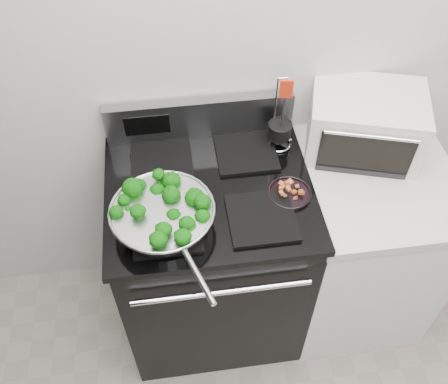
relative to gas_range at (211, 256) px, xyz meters
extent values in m
cube|color=silver|center=(0.30, 0.34, 0.86)|extent=(4.00, 0.02, 2.70)
cube|color=black|center=(0.00, 0.00, -0.03)|extent=(0.76, 0.66, 0.92)
cube|color=black|center=(0.00, 0.00, 0.45)|extent=(0.79, 0.69, 0.03)
cube|color=#99999E|center=(0.00, 0.30, 0.55)|extent=(0.76, 0.05, 0.18)
cube|color=black|center=(-0.17, -0.17, 0.47)|extent=(0.24, 0.24, 0.01)
cube|color=black|center=(0.17, -0.17, 0.47)|extent=(0.24, 0.24, 0.01)
cube|color=black|center=(-0.17, 0.17, 0.47)|extent=(0.24, 0.24, 0.01)
cube|color=black|center=(0.17, 0.17, 0.47)|extent=(0.24, 0.24, 0.01)
cube|color=white|center=(0.68, 0.00, -0.05)|extent=(0.60, 0.66, 0.88)
cube|color=beige|center=(0.68, 0.00, 0.41)|extent=(0.62, 0.68, 0.04)
torus|color=silver|center=(-0.18, -0.15, 0.55)|extent=(0.37, 0.37, 0.01)
cylinder|color=silver|center=(-0.08, -0.43, 0.54)|extent=(0.09, 0.22, 0.02)
cylinder|color=black|center=(0.30, -0.07, 0.47)|extent=(0.16, 0.16, 0.01)
cylinder|color=black|center=(0.31, 0.20, 0.54)|extent=(0.09, 0.09, 0.06)
cylinder|color=black|center=(0.31, 0.20, 0.62)|extent=(0.01, 0.01, 0.20)
cube|color=red|center=(0.31, 0.20, 0.75)|extent=(0.05, 0.02, 0.08)
cube|color=silver|center=(0.65, 0.18, 0.56)|extent=(0.52, 0.44, 0.25)
cube|color=black|center=(0.65, 0.01, 0.55)|extent=(0.34, 0.11, 0.18)
camera|label=1|loc=(-0.12, -1.25, 1.88)|focal=40.00mm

